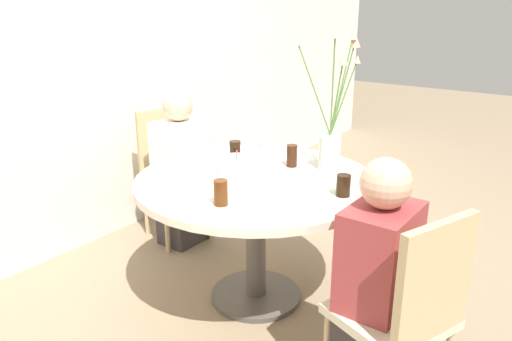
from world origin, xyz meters
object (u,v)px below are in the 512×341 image
object	(u,v)px
flower_vase	(331,128)
person_boy	(376,292)
drink_glass_3	(292,156)
birthday_cake	(237,165)
chair_far_back	(171,166)
person_guest	(181,174)
chair_left_flank	(407,308)
drink_glass_2	(221,193)
side_plate	(184,166)
drink_glass_1	(235,152)
drink_glass_0	(343,185)

from	to	relation	value
flower_vase	person_boy	distance (m)	1.02
drink_glass_3	birthday_cake	bearing A→B (deg)	144.29
chair_far_back	person_guest	distance (m)	0.16
chair_left_flank	flower_vase	world-z (taller)	flower_vase
drink_glass_2	drink_glass_3	world-z (taller)	drink_glass_3
chair_far_back	side_plate	xyz separation A→B (m)	(-0.43, -0.56, 0.22)
chair_far_back	person_boy	world-z (taller)	person_boy
side_plate	person_guest	world-z (taller)	person_guest
drink_glass_2	chair_far_back	bearing A→B (deg)	56.49
birthday_cake	side_plate	size ratio (longest dim) A/B	1.02
chair_left_flank	person_boy	bearing A→B (deg)	-90.00
chair_left_flank	birthday_cake	bearing A→B (deg)	-88.29
birthday_cake	drink_glass_1	xyz separation A→B (m)	(0.13, 0.12, 0.02)
flower_vase	person_boy	world-z (taller)	flower_vase
drink_glass_1	person_guest	bearing A→B (deg)	77.53
chair_far_back	drink_glass_0	bearing A→B (deg)	-82.77
chair_far_back	drink_glass_2	xyz separation A→B (m)	(-0.72, -1.09, 0.28)
person_guest	person_boy	xyz separation A→B (m)	(-0.58, -1.68, 0.00)
chair_left_flank	flower_vase	distance (m)	1.14
chair_left_flank	side_plate	xyz separation A→B (m)	(0.26, 1.42, 0.22)
side_plate	drink_glass_3	distance (m)	0.62
side_plate	person_guest	xyz separation A→B (m)	(0.38, 0.41, -0.24)
chair_left_flank	person_boy	xyz separation A→B (m)	(0.05, 0.15, -0.01)
flower_vase	drink_glass_0	distance (m)	0.46
chair_far_back	drink_glass_3	world-z (taller)	chair_far_back
chair_far_back	drink_glass_1	size ratio (longest dim) A/B	7.23
birthday_cake	drink_glass_2	world-z (taller)	birthday_cake
person_boy	drink_glass_2	bearing A→B (deg)	97.18
chair_left_flank	flower_vase	xyz separation A→B (m)	(0.74, 0.75, 0.45)
chair_left_flank	drink_glass_2	xyz separation A→B (m)	(-0.04, 0.89, 0.28)
chair_far_back	side_plate	distance (m)	0.74
drink_glass_0	person_boy	distance (m)	0.56
chair_left_flank	person_guest	world-z (taller)	person_guest
birthday_cake	flower_vase	distance (m)	0.56
chair_far_back	chair_left_flank	distance (m)	2.10
flower_vase	drink_glass_2	distance (m)	0.81
chair_left_flank	person_boy	distance (m)	0.16
person_guest	person_boy	bearing A→B (deg)	-109.02
drink_glass_0	drink_glass_1	bearing A→B (deg)	81.97
chair_left_flank	side_plate	size ratio (longest dim) A/B	4.34
flower_vase	person_guest	bearing A→B (deg)	95.40
drink_glass_1	birthday_cake	bearing A→B (deg)	-138.03
chair_left_flank	birthday_cake	xyz separation A→B (m)	(0.37, 1.13, 0.26)
drink_glass_3	person_boy	bearing A→B (deg)	-126.35
side_plate	drink_glass_0	size ratio (longest dim) A/B	1.99
birthday_cake	drink_glass_0	distance (m)	0.64
chair_left_flank	drink_glass_3	world-z (taller)	chair_left_flank
side_plate	drink_glass_2	xyz separation A→B (m)	(-0.30, -0.53, 0.06)
side_plate	drink_glass_3	world-z (taller)	drink_glass_3
chair_far_back	drink_glass_1	xyz separation A→B (m)	(-0.18, -0.74, 0.28)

